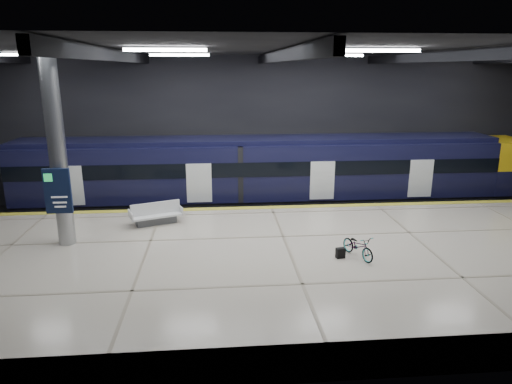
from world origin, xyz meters
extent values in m
plane|color=black|center=(0.00, 0.00, 0.00)|extent=(30.00, 30.00, 0.00)
cube|color=black|center=(0.00, 8.00, 4.00)|extent=(30.00, 0.10, 8.00)
cube|color=black|center=(0.00, -8.00, 4.00)|extent=(30.00, 0.10, 8.00)
cube|color=black|center=(0.00, 0.00, 8.00)|extent=(30.00, 16.00, 0.10)
cube|color=black|center=(-6.00, 0.00, 7.75)|extent=(0.25, 16.00, 0.40)
cube|color=black|center=(0.00, 0.00, 7.75)|extent=(0.25, 16.00, 0.40)
cube|color=black|center=(6.00, 0.00, 7.75)|extent=(0.25, 16.00, 0.40)
cube|color=white|center=(-4.00, -2.00, 7.88)|extent=(2.60, 0.18, 0.10)
cube|color=white|center=(3.00, -2.00, 7.88)|extent=(2.60, 0.18, 0.10)
cube|color=white|center=(-11.00, 4.00, 7.88)|extent=(2.60, 0.18, 0.10)
cube|color=white|center=(-4.00, 4.00, 7.88)|extent=(2.60, 0.18, 0.10)
cube|color=white|center=(3.00, 4.00, 7.88)|extent=(2.60, 0.18, 0.10)
cube|color=white|center=(10.00, 4.00, 7.88)|extent=(2.60, 0.18, 0.10)
cube|color=beige|center=(0.00, -2.50, 0.55)|extent=(30.00, 11.00, 1.10)
cube|color=gold|center=(0.00, 2.75, 1.11)|extent=(30.00, 0.40, 0.01)
cube|color=gray|center=(0.00, 4.78, 0.08)|extent=(30.00, 0.08, 0.16)
cube|color=gray|center=(0.00, 6.22, 0.08)|extent=(30.00, 0.08, 0.16)
cube|color=black|center=(-0.34, 5.50, 0.55)|extent=(24.00, 2.58, 0.80)
cube|color=black|center=(-0.34, 5.50, 2.33)|extent=(24.00, 2.80, 2.75)
cube|color=black|center=(-0.34, 5.50, 3.82)|extent=(24.00, 2.30, 0.24)
cube|color=black|center=(-0.34, 4.09, 2.60)|extent=(24.00, 0.04, 0.70)
cube|color=white|center=(2.66, 4.08, 2.00)|extent=(1.20, 0.05, 1.90)
cube|color=yellow|center=(12.66, 5.50, 2.33)|extent=(2.00, 2.80, 2.75)
cube|color=black|center=(12.96, 5.50, 2.50)|extent=(1.60, 2.38, 0.80)
cube|color=#595B60|center=(-5.02, 0.91, 1.25)|extent=(1.69, 1.05, 0.30)
cube|color=silver|center=(-5.02, 0.91, 1.48)|extent=(2.20, 1.52, 0.08)
cube|color=silver|center=(-5.02, 0.91, 1.77)|extent=(1.92, 0.80, 0.51)
cube|color=silver|center=(-5.97, 0.55, 1.61)|extent=(0.36, 0.83, 0.30)
cube|color=silver|center=(-4.08, 1.27, 1.61)|extent=(0.36, 0.83, 0.30)
imported|color=#99999E|center=(2.24, -3.19, 1.50)|extent=(1.08, 1.62, 0.80)
cube|color=black|center=(1.64, -3.19, 1.28)|extent=(0.33, 0.24, 0.35)
cylinder|color=#9EA0A5|center=(-8.00, -1.00, 4.55)|extent=(0.60, 0.60, 6.90)
cube|color=#0F1A38|center=(-8.00, -1.42, 3.20)|extent=(0.90, 0.12, 1.60)
camera|label=1|loc=(-2.46, -17.23, 7.34)|focal=32.00mm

